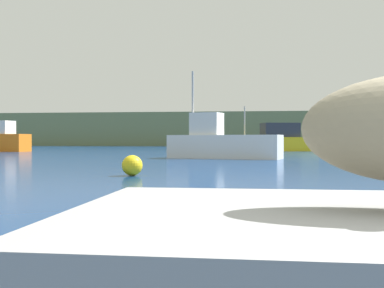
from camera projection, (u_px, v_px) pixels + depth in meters
The scene contains 4 objects.
hillside_backdrop at pixel (262, 130), 77.20m from camera, with size 140.00×15.97×5.15m, color #6B7A51.
fishing_boat_white at pixel (221, 143), 25.21m from camera, with size 6.20×3.10×4.72m.
fishing_boat_yellow at pixel (273, 141), 41.17m from camera, with size 8.13×4.24×3.86m.
mooring_buoy at pixel (132, 165), 13.21m from camera, with size 0.58×0.58×0.58m, color yellow.
Camera 1 is at (-1.63, -2.45, 1.02)m, focal length 44.45 mm.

